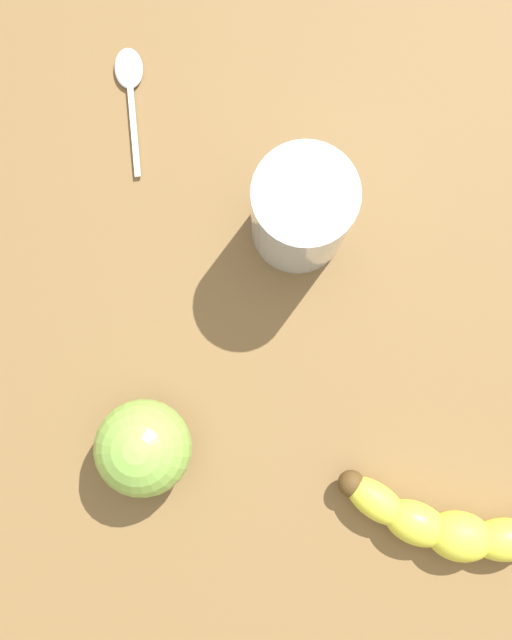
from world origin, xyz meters
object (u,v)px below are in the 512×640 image
Objects in this scene: smoothie_glass at (301,213)px; green_apple_fruit at (143,448)px; teaspoon at (129,76)px; banana at (461,527)px.

green_apple_fruit is at bearing -24.51° from smoothie_glass.
smoothie_glass is 21.54cm from green_apple_fruit.
teaspoon is at bearing -123.01° from smoothie_glass.
banana is 45.46cm from teaspoon.
green_apple_fruit is (19.56, -8.92, -1.46)cm from smoothie_glass.
smoothie_glass reaches higher than teaspoon.
smoothie_glass is (-21.60, -16.19, 3.26)cm from banana.
green_apple_fruit is 0.67× the size of teaspoon.
green_apple_fruit is (-2.04, -25.11, 1.80)cm from banana.
banana is 1.78× the size of teaspoon.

